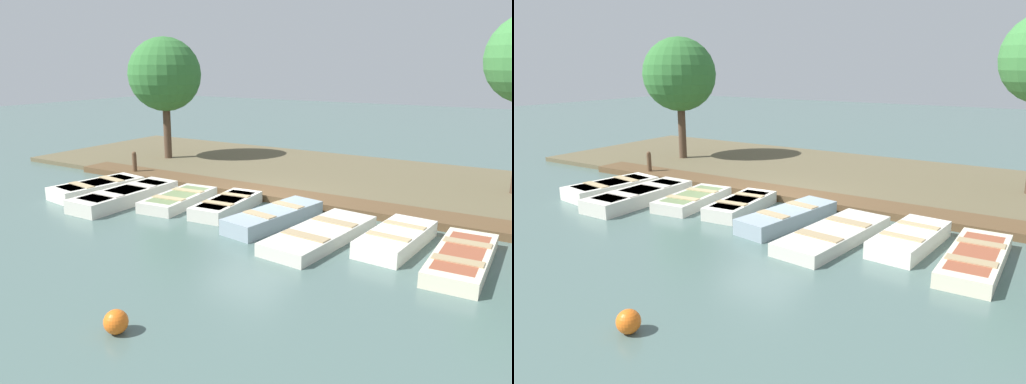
# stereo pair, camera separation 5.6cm
# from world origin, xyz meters

# --- Properties ---
(ground_plane) EXTENTS (80.00, 80.00, 0.00)m
(ground_plane) POSITION_xyz_m (0.00, 0.00, 0.00)
(ground_plane) COLOR #4C6660
(shore_bank) EXTENTS (8.00, 24.00, 0.17)m
(shore_bank) POSITION_xyz_m (-5.00, 0.00, 0.09)
(shore_bank) COLOR brown
(shore_bank) RESTS_ON ground_plane
(dock_walkway) EXTENTS (1.19, 16.41, 0.22)m
(dock_walkway) POSITION_xyz_m (-1.33, 0.00, 0.11)
(dock_walkway) COLOR brown
(dock_walkway) RESTS_ON ground_plane
(rowboat_0) EXTENTS (3.08, 1.61, 0.43)m
(rowboat_0) POSITION_xyz_m (1.33, -5.06, 0.22)
(rowboat_0) COLOR silver
(rowboat_0) RESTS_ON ground_plane
(rowboat_1) EXTENTS (3.58, 1.20, 0.44)m
(rowboat_1) POSITION_xyz_m (1.57, -3.52, 0.22)
(rowboat_1) COLOR beige
(rowboat_1) RESTS_ON ground_plane
(rowboat_2) EXTENTS (2.74, 1.40, 0.35)m
(rowboat_2) POSITION_xyz_m (0.88, -1.96, 0.17)
(rowboat_2) COLOR beige
(rowboat_2) RESTS_ON ground_plane
(rowboat_3) EXTENTS (2.67, 1.21, 0.39)m
(rowboat_3) POSITION_xyz_m (0.69, -0.31, 0.19)
(rowboat_3) COLOR beige
(rowboat_3) RESTS_ON ground_plane
(rowboat_4) EXTENTS (3.24, 1.52, 0.43)m
(rowboat_4) POSITION_xyz_m (1.03, 1.46, 0.22)
(rowboat_4) COLOR #8C9EA8
(rowboat_4) RESTS_ON ground_plane
(rowboat_5) EXTENTS (3.66, 1.66, 0.33)m
(rowboat_5) POSITION_xyz_m (1.54, 3.04, 0.16)
(rowboat_5) COLOR beige
(rowboat_5) RESTS_ON ground_plane
(rowboat_6) EXTENTS (2.73, 1.30, 0.42)m
(rowboat_6) POSITION_xyz_m (0.97, 4.72, 0.21)
(rowboat_6) COLOR silver
(rowboat_6) RESTS_ON ground_plane
(rowboat_7) EXTENTS (3.16, 1.12, 0.35)m
(rowboat_7) POSITION_xyz_m (1.37, 6.25, 0.17)
(rowboat_7) COLOR beige
(rowboat_7) RESTS_ON ground_plane
(mooring_post_near) EXTENTS (0.16, 0.16, 0.97)m
(mooring_post_near) POSITION_xyz_m (-1.18, -5.85, 0.49)
(mooring_post_near) COLOR brown
(mooring_post_near) RESTS_ON ground_plane
(buoy) EXTENTS (0.40, 0.40, 0.40)m
(buoy) POSITION_xyz_m (7.16, 2.06, 0.20)
(buoy) COLOR orange
(buoy) RESTS_ON ground_plane
(park_tree_far_left) EXTENTS (3.06, 3.06, 5.25)m
(park_tree_far_left) POSITION_xyz_m (-4.14, -6.80, 3.70)
(park_tree_far_left) COLOR #4C3828
(park_tree_far_left) RESTS_ON ground_plane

